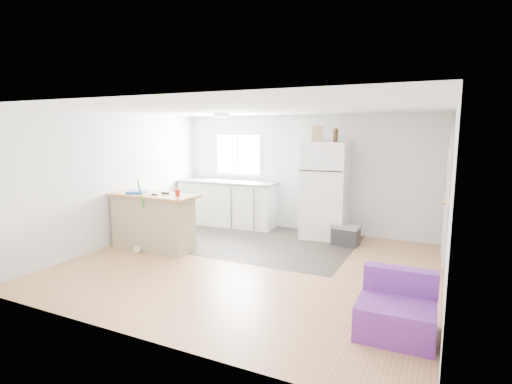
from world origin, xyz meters
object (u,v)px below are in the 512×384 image
(kitchen_cabinets, at_px, (228,203))
(bottle_left, at_px, (336,135))
(peninsula, at_px, (153,221))
(mop, at_px, (139,240))
(cardboard_box, at_px, (317,134))
(cleaner_jug, at_px, (163,244))
(red_cup, at_px, (177,193))
(cooler, at_px, (346,235))
(refrigerator, at_px, (325,190))
(bottle_right, at_px, (335,135))
(blue_tray, at_px, (136,192))
(purple_seat, at_px, (397,312))

(kitchen_cabinets, relative_size, bottle_left, 8.99)
(kitchen_cabinets, xyz_separation_m, peninsula, (-0.28, -2.14, -0.00))
(mop, distance_m, bottle_left, 4.01)
(mop, relative_size, cardboard_box, 4.26)
(cleaner_jug, relative_size, red_cup, 2.40)
(kitchen_cabinets, distance_m, peninsula, 2.16)
(cooler, xyz_separation_m, red_cup, (-2.47, -1.71, 0.85))
(mop, height_order, red_cup, mop)
(refrigerator, xyz_separation_m, red_cup, (-1.96, -2.07, 0.11))
(kitchen_cabinets, height_order, bottle_right, bottle_right)
(kitchen_cabinets, bearing_deg, red_cup, -86.40)
(blue_tray, distance_m, cardboard_box, 3.52)
(kitchen_cabinets, xyz_separation_m, mop, (-0.33, -2.45, -0.27))
(red_cup, bearing_deg, bottle_left, 43.32)
(refrigerator, relative_size, blue_tray, 6.23)
(red_cup, distance_m, cardboard_box, 2.88)
(peninsula, relative_size, blue_tray, 5.35)
(blue_tray, bearing_deg, bottle_right, 36.17)
(purple_seat, bearing_deg, cardboard_box, 118.83)
(cooler, distance_m, bottle_left, 1.86)
(purple_seat, xyz_separation_m, cardboard_box, (-1.92, 3.30, 1.79))
(refrigerator, bearing_deg, bottle_right, 1.56)
(bottle_right, bearing_deg, bottle_left, -62.77)
(refrigerator, height_order, mop, refrigerator)
(peninsula, distance_m, bottle_left, 3.69)
(red_cup, relative_size, bottle_right, 0.48)
(blue_tray, bearing_deg, refrigerator, 37.52)
(cleaner_jug, height_order, cardboard_box, cardboard_box)
(refrigerator, distance_m, bottle_right, 1.07)
(cooler, distance_m, cleaner_jug, 3.28)
(kitchen_cabinets, xyz_separation_m, red_cup, (0.26, -2.14, 0.54))
(blue_tray, bearing_deg, kitchen_cabinets, 75.32)
(refrigerator, height_order, purple_seat, refrigerator)
(bottle_left, bearing_deg, bottle_right, 117.23)
(cleaner_jug, bearing_deg, bottle_left, 34.40)
(peninsula, distance_m, cleaner_jug, 0.46)
(mop, bearing_deg, cleaner_jug, 42.07)
(kitchen_cabinets, distance_m, cleaner_jug, 2.24)
(refrigerator, relative_size, purple_seat, 2.40)
(mop, distance_m, cardboard_box, 3.79)
(peninsula, xyz_separation_m, blue_tray, (-0.30, -0.07, 0.50))
(peninsula, relative_size, mop, 1.26)
(cleaner_jug, relative_size, blue_tray, 0.96)
(cooler, height_order, red_cup, red_cup)
(blue_tray, bearing_deg, bottle_left, 35.10)
(peninsula, xyz_separation_m, cleaner_jug, (0.26, -0.06, -0.37))
(refrigerator, distance_m, cooler, 0.97)
(purple_seat, bearing_deg, cleaner_jug, 162.02)
(red_cup, bearing_deg, peninsula, -179.15)
(bottle_right, bearing_deg, cardboard_box, -172.78)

